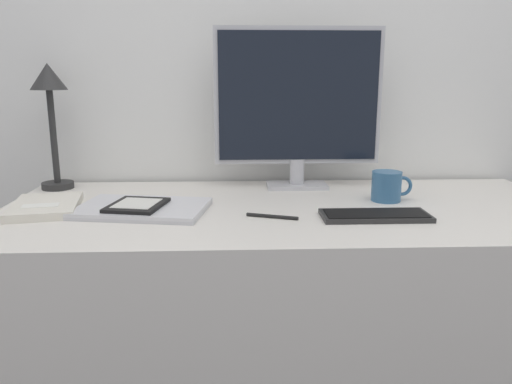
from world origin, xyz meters
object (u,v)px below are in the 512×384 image
object	(u,v)px
desk_lamp	(50,99)
pen	(272,216)
keyboard	(375,215)
laptop	(142,208)
ereader	(137,205)
notebook	(46,206)
coffee_mug	(387,186)
monitor	(298,103)

from	to	relation	value
desk_lamp	pen	size ratio (longest dim) A/B	2.99
keyboard	laptop	xyz separation A→B (m)	(-0.60, 0.09, 0.00)
laptop	pen	bearing A→B (deg)	-12.81
keyboard	ereader	world-z (taller)	ereader
ereader	pen	size ratio (longest dim) A/B	1.37
notebook	coffee_mug	xyz separation A→B (m)	(0.94, 0.07, 0.03)
desk_lamp	coffee_mug	bearing A→B (deg)	-11.52
desk_lamp	laptop	bearing A→B (deg)	-42.62
desk_lamp	coffee_mug	world-z (taller)	desk_lamp
coffee_mug	notebook	bearing A→B (deg)	-176.03
monitor	ereader	world-z (taller)	monitor
laptop	ereader	bearing A→B (deg)	-123.50
desk_lamp	monitor	bearing A→B (deg)	-0.92
monitor	laptop	distance (m)	0.58
keyboard	desk_lamp	bearing A→B (deg)	157.47
keyboard	desk_lamp	distance (m)	1.03
notebook	desk_lamp	bearing A→B (deg)	102.51
keyboard	coffee_mug	distance (m)	0.20
pen	monitor	bearing A→B (deg)	73.62
monitor	pen	xyz separation A→B (m)	(-0.11, -0.36, -0.26)
monitor	keyboard	world-z (taller)	monitor
keyboard	desk_lamp	size ratio (longest dim) A/B	0.70
monitor	ereader	distance (m)	0.59
keyboard	coffee_mug	world-z (taller)	coffee_mug
desk_lamp	notebook	size ratio (longest dim) A/B	1.47
laptop	desk_lamp	world-z (taller)	desk_lamp
keyboard	laptop	size ratio (longest dim) A/B	0.75
monitor	laptop	size ratio (longest dim) A/B	1.44
ereader	notebook	size ratio (longest dim) A/B	0.67
ereader	monitor	bearing A→B (deg)	33.21
keyboard	notebook	size ratio (longest dim) A/B	1.03
keyboard	laptop	bearing A→B (deg)	171.75
laptop	coffee_mug	xyz separation A→B (m)	(0.68, 0.09, 0.03)
pen	notebook	bearing A→B (deg)	170.34
monitor	coffee_mug	size ratio (longest dim) A/B	4.47
desk_lamp	keyboard	bearing A→B (deg)	-22.53
desk_lamp	ereader	bearing A→B (deg)	-45.05
monitor	desk_lamp	world-z (taller)	monitor
pen	desk_lamp	bearing A→B (deg)	150.58
monitor	pen	distance (m)	0.46
ereader	pen	xyz separation A→B (m)	(0.35, -0.06, -0.02)
keyboard	pen	bearing A→B (deg)	177.85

